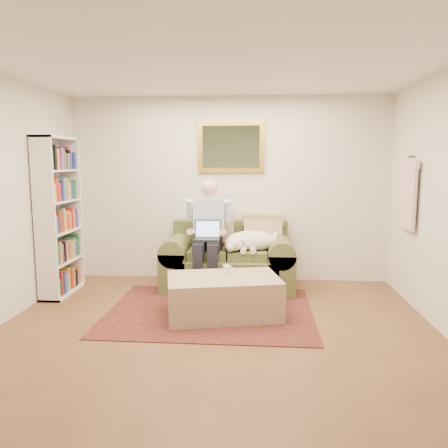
# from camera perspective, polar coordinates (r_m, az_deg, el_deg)

# --- Properties ---
(room_shell) EXTENTS (4.51, 5.00, 2.61)m
(room_shell) POSITION_cam_1_polar(r_m,az_deg,el_deg) (4.10, -1.46, 2.68)
(room_shell) COLOR brown
(room_shell) RESTS_ON ground
(rug) EXTENTS (2.31, 1.85, 0.01)m
(rug) POSITION_cam_1_polar(r_m,az_deg,el_deg) (5.08, -1.82, -11.26)
(rug) COLOR black
(rug) RESTS_ON room_shell
(sofa) EXTENTS (1.74, 0.88, 1.04)m
(sofa) POSITION_cam_1_polar(r_m,az_deg,el_deg) (5.91, 0.60, -5.48)
(sofa) COLOR #49562D
(sofa) RESTS_ON room_shell
(seated_man) EXTENTS (0.57, 0.82, 1.46)m
(seated_man) POSITION_cam_1_polar(r_m,az_deg,el_deg) (5.69, -2.12, -1.59)
(seated_man) COLOR #8CA6D8
(seated_man) RESTS_ON sofa
(laptop) EXTENTS (0.34, 0.27, 0.24)m
(laptop) POSITION_cam_1_polar(r_m,az_deg,el_deg) (5.62, -2.20, -1.34)
(laptop) COLOR black
(laptop) RESTS_ON seated_man
(sleeping_dog) EXTENTS (0.72, 0.45, 0.27)m
(sleeping_dog) POSITION_cam_1_polar(r_m,az_deg,el_deg) (5.74, 3.66, -2.19)
(sleeping_dog) COLOR white
(sleeping_dog) RESTS_ON sofa
(ottoman) EXTENTS (1.34, 1.01, 0.44)m
(ottoman) POSITION_cam_1_polar(r_m,az_deg,el_deg) (4.88, -0.10, -9.41)
(ottoman) COLOR tan
(ottoman) RESTS_ON room_shell
(coffee_mug) EXTENTS (0.08, 0.08, 0.10)m
(coffee_mug) POSITION_cam_1_polar(r_m,az_deg,el_deg) (4.92, 0.36, -5.99)
(coffee_mug) COLOR white
(coffee_mug) RESTS_ON ottoman
(tv_remote) EXTENTS (0.06, 0.15, 0.02)m
(tv_remote) POSITION_cam_1_polar(r_m,az_deg,el_deg) (5.00, 0.31, -6.24)
(tv_remote) COLOR black
(tv_remote) RESTS_ON ottoman
(bookshelf) EXTENTS (0.28, 0.80, 2.00)m
(bookshelf) POSITION_cam_1_polar(r_m,az_deg,el_deg) (5.92, -20.78, 0.89)
(bookshelf) COLOR white
(bookshelf) RESTS_ON room_shell
(wall_mirror) EXTENTS (0.94, 0.04, 0.72)m
(wall_mirror) POSITION_cam_1_polar(r_m,az_deg,el_deg) (6.20, 0.91, 10.05)
(wall_mirror) COLOR gold
(wall_mirror) RESTS_ON room_shell
(hanging_shirt) EXTENTS (0.06, 0.52, 0.90)m
(hanging_shirt) POSITION_cam_1_polar(r_m,az_deg,el_deg) (5.60, 22.92, 4.01)
(hanging_shirt) COLOR beige
(hanging_shirt) RESTS_ON room_shell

